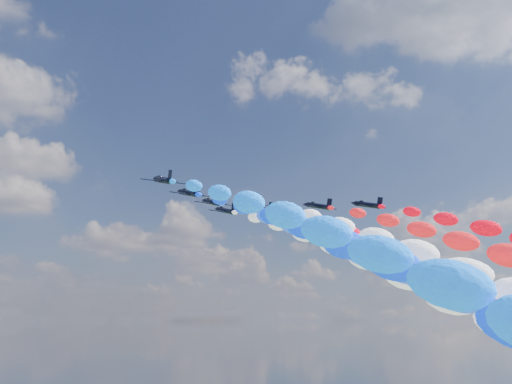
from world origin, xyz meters
TOP-DOWN VIEW (x-y plane):
  - jet_0 at (-27.54, -4.44)m, footprint 9.52×12.61m
  - trail_0 at (-27.54, -72.25)m, footprint 7.20×133.09m
  - jet_1 at (-17.30, 4.60)m, footprint 9.29×12.45m
  - trail_1 at (-17.30, -63.21)m, footprint 7.20×133.09m
  - jet_2 at (-7.81, 11.55)m, footprint 9.28×12.44m
  - trail_2 at (-7.81, -56.26)m, footprint 7.20×133.09m
  - jet_3 at (0.23, 6.98)m, footprint 9.37×12.51m
  - trail_3 at (0.23, -60.83)m, footprint 7.20×133.09m
  - jet_4 at (0.62, 20.10)m, footprint 8.84×12.12m
  - trail_4 at (0.62, -47.72)m, footprint 7.20×133.09m
  - jet_5 at (7.78, 13.75)m, footprint 8.86×12.15m
  - trail_5 at (7.78, -54.07)m, footprint 7.20×133.09m
  - jet_6 at (17.13, 2.23)m, footprint 9.43×12.55m
  - jet_7 at (26.44, -5.47)m, footprint 9.46×12.57m

SIDE VIEW (x-z plane):
  - trail_0 at x=-27.54m, z-range 54.76..110.80m
  - trail_1 at x=-17.30m, z-range 54.76..110.80m
  - trail_2 at x=-7.81m, z-range 54.76..110.80m
  - trail_3 at x=0.23m, z-range 54.76..110.80m
  - trail_4 at x=0.62m, z-range 54.76..110.80m
  - trail_5 at x=7.78m, z-range 54.76..110.80m
  - jet_0 at x=-27.54m, z-range 105.72..111.08m
  - jet_1 at x=-17.30m, z-range 105.72..111.08m
  - jet_2 at x=-7.81m, z-range 105.72..111.08m
  - jet_3 at x=0.23m, z-range 105.72..111.08m
  - jet_4 at x=0.62m, z-range 105.72..111.08m
  - jet_5 at x=7.78m, z-range 105.72..111.08m
  - jet_6 at x=17.13m, z-range 105.72..111.08m
  - jet_7 at x=26.44m, z-range 105.72..111.08m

